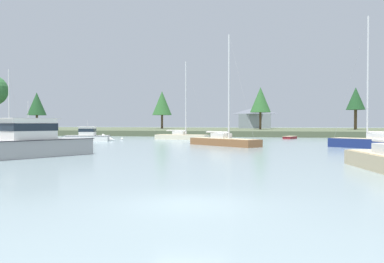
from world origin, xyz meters
The scene contains 15 objects.
ground_plane centered at (0.00, 0.00, 0.00)m, with size 481.76×481.76×0.00m, color gray.
far_shore_bank centered at (0.00, 90.43, 0.56)m, with size 216.79×58.87×1.11m, color #4C563D.
sailboat_navy centered at (13.19, 31.32, 0.30)m, with size 8.85×7.11×14.63m.
sailboat_orange centered at (-41.80, 46.36, 0.25)m, with size 3.59×9.32×12.46m.
cruiser_grey centered at (-16.20, 14.38, 0.71)m, with size 7.52×10.34×5.56m.
sailboat_cream centered at (-11.71, 49.19, 0.26)m, with size 9.05×4.08×13.09m.
sailboat_wood centered at (-2.83, 32.95, 0.29)m, with size 9.01×7.86×13.41m.
dinghy_maroon centered at (5.60, 54.61, 0.16)m, with size 2.61×3.63×0.64m.
cruiser_white centered at (-23.57, 41.06, 0.49)m, with size 7.66×3.29×3.84m.
mooring_buoy_white centered at (-20.79, 46.12, 0.08)m, with size 0.47×0.47×0.52m.
shore_tree_inland_a centered at (-54.79, 74.80, 7.38)m, with size 4.63×4.63×9.14m.
shore_tree_far_right centered at (-26.60, 89.40, 8.01)m, with size 5.28×5.28×10.17m.
shore_tree_center centered at (-0.08, 82.09, 8.16)m, with size 4.91×4.91×10.10m.
shore_tree_inland_b centered at (21.73, 84.18, 8.25)m, with size 4.28×4.28×9.87m.
cottage_near_water centered at (-2.25, 103.69, 4.30)m, with size 9.85×7.98×6.15m.
Camera 1 is at (2.68, -12.38, 2.66)m, focal length 36.43 mm.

